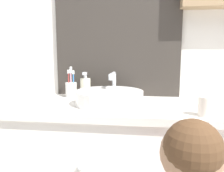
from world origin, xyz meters
The scene contains 5 objects.
wall_back centered at (0.02, 0.62, 1.29)m, with size 3.20×0.18×2.50m.
sink_basin centered at (-0.23, 0.34, 0.88)m, with size 0.35×0.40×0.16m.
toothbrush_holder centered at (-0.49, 0.50, 0.89)m, with size 0.07×0.07×0.18m.
soap_dispenser centered at (-0.40, 0.49, 0.90)m, with size 0.06×0.06×0.15m.
drinking_cup centered at (0.19, 0.16, 0.89)m, with size 0.06×0.06×0.08m, color silver.
Camera 1 is at (-0.08, -0.76, 1.10)m, focal length 35.00 mm.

